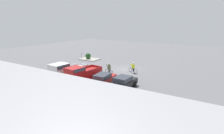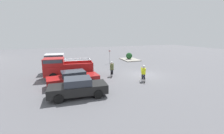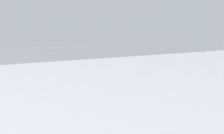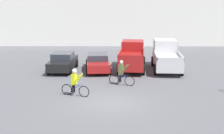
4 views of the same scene
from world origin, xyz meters
The scene contains 10 objects.
ground_plane centered at (0.00, 0.00, 0.00)m, with size 80.00×80.00×0.00m, color #56565B.
sedan_0 centered at (-3.91, 8.08, 0.75)m, with size 2.09×4.47×1.48m.
sedan_1 centered at (-1.11, 8.15, 0.70)m, with size 2.23×4.86×1.39m.
pickup_truck_0 centered at (1.73, 8.73, 1.16)m, with size 2.54×5.29×2.23m.
pickup_truck_1 centered at (4.53, 8.75, 1.20)m, with size 2.50×5.59×2.33m.
cyclist_0 centered at (0.72, 3.68, 0.85)m, with size 1.72×0.70×1.72m.
cyclist_1 centered at (-2.12, 1.23, 0.88)m, with size 1.74×0.71×1.69m.
fire_lane_sign centered at (7.92, 1.53, 1.43)m, with size 0.07×0.30×2.37m.
curb_island centered at (9.88, -3.15, 0.07)m, with size 3.94×2.81×0.15m, color gray.
shrub centered at (10.17, -3.11, 0.73)m, with size 1.17×1.17×1.17m.
Camera 3 is at (9.50, 29.42, 7.70)m, focal length 28.00 mm.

